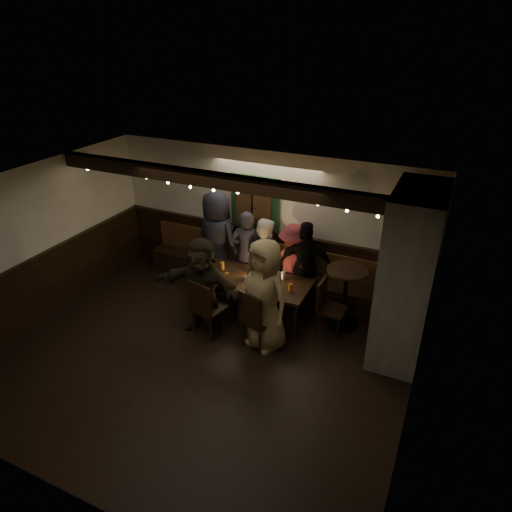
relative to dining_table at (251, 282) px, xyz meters
The scene contains 13 objects.
room 0.96m from the dining_table, ahead, with size 6.02×5.01×2.62m.
dining_table is the anchor object (origin of this frame).
chair_near_left 0.93m from the dining_table, 116.13° to the right, with size 0.54×0.54×1.00m.
chair_near_right 0.91m from the dining_table, 60.80° to the right, with size 0.58×0.58×1.00m.
chair_end 1.31m from the dining_table, ahead, with size 0.43×0.43×0.93m.
high_top 1.56m from the dining_table, 14.91° to the left, with size 0.65×0.65×1.04m.
person_a 1.27m from the dining_table, 145.97° to the left, with size 0.91×0.60×1.87m, color black.
person_b 0.83m from the dining_table, 120.88° to the left, with size 0.58×0.38×1.60m, color #27242F.
person_c 0.73m from the dining_table, 96.96° to the left, with size 0.74×0.57×1.51m, color silver.
person_d 0.86m from the dining_table, 54.19° to the left, with size 0.98×0.56×1.52m, color #5B1D24.
person_e 0.98m from the dining_table, 40.06° to the left, with size 0.95×0.40×1.63m, color black.
person_f 0.89m from the dining_table, 124.88° to the right, with size 1.53×0.49×1.65m, color black.
person_g 0.89m from the dining_table, 50.48° to the right, with size 0.88×0.57×1.81m, color #937D52.
Camera 1 is at (3.05, -4.57, 4.52)m, focal length 32.00 mm.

